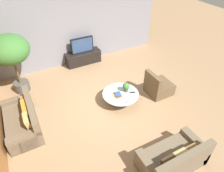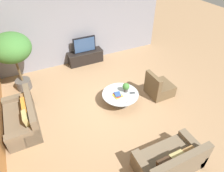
# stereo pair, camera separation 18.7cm
# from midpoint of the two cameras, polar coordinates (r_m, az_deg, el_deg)

# --- Properties ---
(ground_plane) EXTENTS (24.00, 24.00, 0.00)m
(ground_plane) POSITION_cam_midpoint_polar(r_m,az_deg,el_deg) (6.51, 0.72, -5.76)
(ground_plane) COLOR #9E7A56
(back_wall_stone) EXTENTS (7.40, 0.12, 3.00)m
(back_wall_stone) POSITION_cam_midpoint_polar(r_m,az_deg,el_deg) (8.32, -9.54, 16.33)
(back_wall_stone) COLOR gray
(back_wall_stone) RESTS_ON ground
(media_console) EXTENTS (1.47, 0.50, 0.52)m
(media_console) POSITION_cam_midpoint_polar(r_m,az_deg,el_deg) (8.62, -6.96, 8.25)
(media_console) COLOR black
(media_console) RESTS_ON ground
(television) EXTENTS (0.93, 0.13, 0.64)m
(television) POSITION_cam_midpoint_polar(r_m,az_deg,el_deg) (8.35, -7.25, 11.61)
(television) COLOR black
(television) RESTS_ON media_console
(coffee_table) EXTENTS (1.17, 1.17, 0.38)m
(coffee_table) POSITION_cam_midpoint_polar(r_m,az_deg,el_deg) (6.47, 3.23, -2.97)
(coffee_table) COLOR #756656
(coffee_table) RESTS_ON ground
(couch_by_wall) EXTENTS (0.84, 1.73, 0.84)m
(couch_by_wall) POSITION_cam_midpoint_polar(r_m,az_deg,el_deg) (6.24, -23.33, -8.38)
(couch_by_wall) COLOR brown
(couch_by_wall) RESTS_ON ground
(couch_near_entry) EXTENTS (1.58, 0.84, 0.84)m
(couch_near_entry) POSITION_cam_midpoint_polar(r_m,az_deg,el_deg) (5.15, 17.29, -19.75)
(couch_near_entry) COLOR brown
(couch_near_entry) RESTS_ON ground
(armchair_wicker) EXTENTS (0.80, 0.76, 0.86)m
(armchair_wicker) POSITION_cam_midpoint_polar(r_m,az_deg,el_deg) (7.00, 13.94, -0.50)
(armchair_wicker) COLOR brown
(armchair_wicker) RESTS_ON ground
(potted_palm_tall) EXTENTS (1.23, 1.23, 2.09)m
(potted_palm_tall) POSITION_cam_midpoint_polar(r_m,az_deg,el_deg) (7.08, -25.97, 9.15)
(potted_palm_tall) COLOR #514C47
(potted_palm_tall) RESTS_ON ground
(potted_plant_tabletop) EXTENTS (0.23, 0.23, 0.32)m
(potted_plant_tabletop) POSITION_cam_midpoint_polar(r_m,az_deg,el_deg) (6.38, 4.85, -0.28)
(potted_plant_tabletop) COLOR #514C47
(potted_plant_tabletop) RESTS_ON coffee_table
(book_stack) EXTENTS (0.29, 0.29, 0.07)m
(book_stack) POSITION_cam_midpoint_polar(r_m,az_deg,el_deg) (6.30, 2.44, -2.58)
(book_stack) COLOR gold
(book_stack) RESTS_ON coffee_table
(remote_black) EXTENTS (0.16, 0.10, 0.02)m
(remote_black) POSITION_cam_midpoint_polar(r_m,az_deg,el_deg) (6.45, 6.67, -1.97)
(remote_black) COLOR black
(remote_black) RESTS_ON coffee_table
(remote_silver) EXTENTS (0.16, 0.11, 0.02)m
(remote_silver) POSITION_cam_midpoint_polar(r_m,az_deg,el_deg) (6.12, 5.27, -4.47)
(remote_silver) COLOR gray
(remote_silver) RESTS_ON coffee_table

